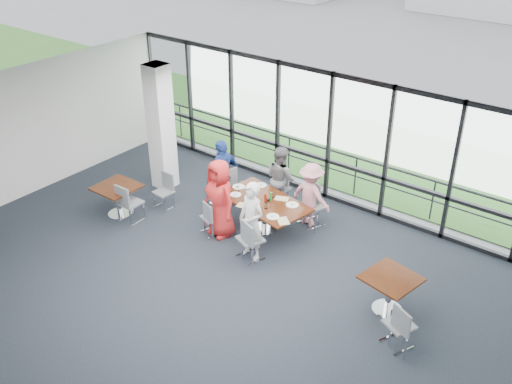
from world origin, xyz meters
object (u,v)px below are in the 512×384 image
Objects in this scene: side_table_left at (117,190)px; chair_main_fr at (312,206)px; diner_near_right at (251,221)px; diner_end at (223,174)px; diner_far_left at (281,178)px; chair_main_fl at (278,188)px; diner_far_right at (311,195)px; structural_column at (161,128)px; diner_near_left at (220,199)px; chair_main_nr at (250,239)px; chair_spare_la at (131,203)px; chair_main_nl at (211,217)px; main_table at (264,205)px; side_table_right at (391,282)px; chair_main_end at (222,187)px; chair_spare_lb at (163,192)px; chair_spare_r at (399,324)px.

chair_main_fr is at bearing 31.87° from side_table_left.
diner_near_right reaches higher than diner_end.
diner_far_left is 0.33m from chair_main_fl.
diner_near_right reaches higher than diner_far_right.
structural_column is 3.29× the size of chair_main_fr.
diner_near_left is 1.86× the size of chair_main_fr.
chair_main_nr is 1.02× the size of chair_spare_la.
diner_far_left is 1.96× the size of chair_main_nl.
diner_near_left is 2.22× the size of chair_main_nl.
main_table is 2.73× the size of chair_main_nl.
chair_main_fl reaches higher than side_table_left.
chair_spare_la reaches higher than side_table_right.
diner_near_left is at bearing -121.15° from main_table.
diner_end reaches higher than chair_main_end.
structural_column reaches higher than diner_near_left.
diner_near_left is 1.90m from chair_spare_lb.
side_table_left is 7.08m from chair_spare_r.
diner_near_right is (-3.03, -0.18, 0.22)m from side_table_right.
diner_far_right is (3.79, 2.38, 0.12)m from side_table_left.
side_table_right is 0.69× the size of diner_far_right.
main_table is 3.09m from chair_spare_la.
diner_far_right is 1.57× the size of chair_main_fr.
chair_spare_la reaches higher than chair_spare_r.
main_table is 2.37× the size of chair_spare_la.
diner_far_right is at bearing 61.39° from main_table.
chair_main_fl is 1.00× the size of chair_main_end.
chair_main_fl is at bearing 90.70° from diner_near_left.
main_table is 1.11m from chair_main_fl.
structural_column is 2.13m from chair_main_end.
diner_far_left is at bearing 46.05° from chair_spare_la.
diner_near_right is 1.00× the size of diner_end.
side_table_right is at bearing -176.65° from chair_spare_lb.
chair_spare_lb is (-2.13, -1.72, -0.07)m from chair_main_fl.
diner_near_right reaches higher than chair_main_fr.
diner_far_left is (0.38, 1.74, -0.10)m from diner_near_left.
chair_main_fl is at bearing 6.27° from diner_far_left.
main_table is 1.20m from chair_main_nl.
side_table_left is 3.59m from chair_main_nr.
chair_spare_r reaches higher than side_table_left.
chair_spare_r is (7.08, 0.03, -0.19)m from side_table_left.
diner_end reaches higher than diner_far_right.
diner_end reaches higher than chair_main_nr.
diner_near_left is at bearing 70.32° from chair_main_fr.
chair_main_fl is at bearing 47.32° from chair_spare_la.
chair_main_nr is (-3.00, -0.26, -0.16)m from side_table_right.
chair_main_fr reaches higher than chair_main_nr.
chair_main_fr is at bearing 33.97° from chair_spare_la.
chair_main_fl is at bearing 120.46° from main_table.
side_table_right is 1.29× the size of chair_main_nl.
structural_column is 3.24m from diner_far_left.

